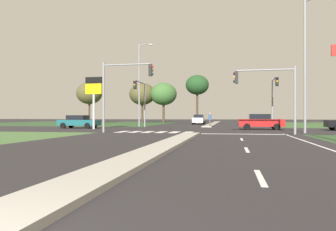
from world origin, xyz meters
TOP-DOWN VIEW (x-y plane):
  - ground_plane at (0.00, 30.00)m, footprint 200.00×200.00m
  - grass_verge_far_left at (-25.50, 54.50)m, footprint 35.00×35.00m
  - median_island_near at (0.00, 11.00)m, footprint 1.20×22.00m
  - median_island_far at (0.00, 55.00)m, footprint 1.20×36.00m
  - lane_dash_near at (3.50, 5.42)m, footprint 0.14×2.00m
  - lane_dash_second at (3.50, 11.42)m, footprint 0.14×2.00m
  - lane_dash_third at (3.50, 17.42)m, footprint 0.14×2.00m
  - edge_line_right at (6.85, 12.00)m, footprint 0.14×24.00m
  - stop_bar_near at (3.80, 23.00)m, footprint 6.40×0.50m
  - crosswalk_bar_near at (-6.40, 24.80)m, footprint 0.70×2.80m
  - crosswalk_bar_second at (-5.25, 24.80)m, footprint 0.70×2.80m
  - crosswalk_bar_third at (-4.10, 24.80)m, footprint 0.70×2.80m
  - crosswalk_bar_fourth at (-2.95, 24.80)m, footprint 0.70×2.80m
  - crosswalk_bar_fifth at (-1.80, 24.80)m, footprint 0.70×2.80m
  - crosswalk_bar_sixth at (-0.65, 24.80)m, footprint 0.70×2.80m
  - car_teal_near at (-13.97, 31.67)m, footprint 4.54×2.07m
  - car_red_second at (5.86, 31.68)m, footprint 4.47×1.95m
  - car_white_third at (-2.28, 51.10)m, footprint 1.95×4.32m
  - traffic_signal_far_left at (-7.60, 34.99)m, footprint 0.32×4.50m
  - traffic_signal_near_right at (5.86, 23.40)m, footprint 4.64×0.32m
  - traffic_signal_far_right at (7.60, 35.17)m, footprint 0.32×4.08m
  - traffic_signal_near_left at (-6.07, 23.40)m, footprint 4.40×0.32m
  - street_lamp_second at (8.85, 25.32)m, footprint 1.76×1.60m
  - street_lamp_third at (-8.60, 38.03)m, footprint 2.03×0.56m
  - pedestrian_at_median at (0.30, 39.01)m, footprint 0.34×0.34m
  - fuel_price_totem at (-11.40, 29.96)m, footprint 1.80×0.24m
  - treeline_near at (-24.52, 57.35)m, footprint 5.04×5.04m
  - treeline_second at (-14.64, 60.74)m, footprint 5.23×5.23m
  - treeline_third at (-10.21, 60.60)m, footprint 5.25×5.25m
  - treeline_fourth at (-3.19, 57.49)m, footprint 4.29×4.29m

SIDE VIEW (x-z plane):
  - ground_plane at x=0.00m, z-range 0.00..0.00m
  - grass_verge_far_left at x=-25.50m, z-range 0.00..0.01m
  - lane_dash_near at x=3.50m, z-range 0.00..0.01m
  - lane_dash_second at x=3.50m, z-range 0.00..0.01m
  - lane_dash_third at x=3.50m, z-range 0.00..0.01m
  - edge_line_right at x=6.85m, z-range 0.00..0.01m
  - stop_bar_near at x=3.80m, z-range 0.00..0.01m
  - crosswalk_bar_near at x=-6.40m, z-range 0.00..0.01m
  - crosswalk_bar_second at x=-5.25m, z-range 0.00..0.01m
  - crosswalk_bar_third at x=-4.10m, z-range 0.00..0.01m
  - crosswalk_bar_fourth at x=-2.95m, z-range 0.00..0.01m
  - crosswalk_bar_fifth at x=-1.80m, z-range 0.00..0.01m
  - crosswalk_bar_sixth at x=-0.65m, z-range 0.00..0.01m
  - median_island_near at x=0.00m, z-range 0.00..0.14m
  - median_island_far at x=0.00m, z-range 0.00..0.14m
  - car_teal_near at x=-13.97m, z-range 0.02..1.49m
  - car_red_second at x=5.86m, z-range 0.02..1.59m
  - car_white_third at x=-2.28m, z-range 0.01..1.63m
  - pedestrian_at_median at x=0.30m, z-range 0.31..1.96m
  - traffic_signal_near_right at x=5.86m, z-range 0.99..6.13m
  - traffic_signal_far_left at x=-7.60m, z-range 1.05..6.66m
  - traffic_signal_far_right at x=7.60m, z-range 1.04..6.77m
  - fuel_price_totem at x=-11.40m, z-range 1.26..6.77m
  - traffic_signal_near_left at x=-6.07m, z-range 1.08..6.96m
  - treeline_third at x=-10.21m, z-range 1.74..9.72m
  - treeline_second at x=-14.64m, z-range 1.77..9.81m
  - treeline_near at x=-24.52m, z-range 1.84..9.84m
  - street_lamp_third at x=-8.60m, z-range 0.52..11.19m
  - street_lamp_second at x=8.85m, z-range 0.55..11.26m
  - treeline_fourth at x=-3.19m, z-range 2.60..11.58m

